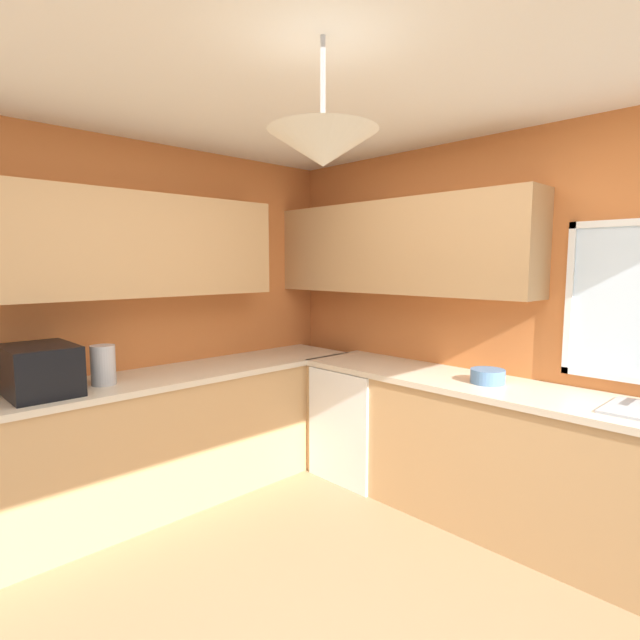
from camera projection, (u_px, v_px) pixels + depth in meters
The scene contains 7 objects.
room_shell at pixel (299, 238), 2.98m from camera, with size 4.23×3.80×2.61m.
counter_run_left at pixel (144, 443), 3.38m from camera, with size 0.65×3.41×0.92m.
counter_run_back at pixel (525, 463), 3.04m from camera, with size 3.32×0.65×0.92m.
dishwasher at pixel (362, 421), 3.94m from camera, with size 0.60×0.60×0.87m, color white.
microwave at pixel (40, 370), 2.89m from camera, with size 0.48×0.36×0.29m, color black.
kettle at pixel (103, 365), 3.12m from camera, with size 0.15×0.15×0.25m, color #B7B7BC.
bowl at pixel (488, 376), 3.17m from camera, with size 0.22×0.22×0.09m, color #4C7099.
Camera 1 is at (1.43, -1.40, 1.67)m, focal length 27.81 mm.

